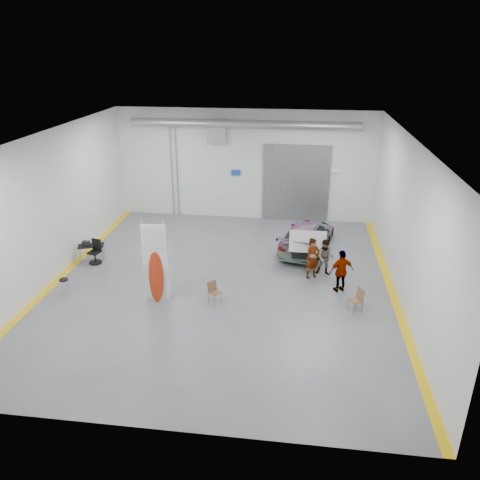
# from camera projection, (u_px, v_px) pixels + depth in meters

# --- Properties ---
(ground) EXTENTS (16.00, 16.00, 0.00)m
(ground) POSITION_uv_depth(u_px,v_px,m) (222.00, 283.00, 19.26)
(ground) COLOR slate
(ground) RESTS_ON ground
(room_shell) EXTENTS (14.02, 16.18, 6.01)m
(room_shell) POSITION_uv_depth(u_px,v_px,m) (234.00, 173.00, 19.67)
(room_shell) COLOR silver
(room_shell) RESTS_ON ground
(sedan_car) EXTENTS (3.03, 4.98, 1.35)m
(sedan_car) POSITION_uv_depth(u_px,v_px,m) (307.00, 236.00, 22.25)
(sedan_car) COLOR silver
(sedan_car) RESTS_ON ground
(person_a) EXTENTS (0.77, 0.70, 1.77)m
(person_a) POSITION_uv_depth(u_px,v_px,m) (313.00, 258.00, 19.42)
(person_a) COLOR #8A614B
(person_a) RESTS_ON ground
(person_b) EXTENTS (0.81, 0.64, 1.59)m
(person_b) POSITION_uv_depth(u_px,v_px,m) (326.00, 257.00, 19.71)
(person_b) COLOR teal
(person_b) RESTS_ON ground
(person_c) EXTENTS (1.11, 0.81, 1.77)m
(person_c) POSITION_uv_depth(u_px,v_px,m) (341.00, 271.00, 18.34)
(person_c) COLOR olive
(person_c) RESTS_ON ground
(surfboard_display) EXTENTS (0.94, 0.30, 3.32)m
(surfboard_display) POSITION_uv_depth(u_px,v_px,m) (155.00, 269.00, 17.47)
(surfboard_display) COLOR white
(surfboard_display) RESTS_ON ground
(folding_chair_near) EXTENTS (0.55, 0.63, 0.84)m
(folding_chair_near) POSITION_uv_depth(u_px,v_px,m) (215.00, 296.00, 17.78)
(folding_chair_near) COLOR brown
(folding_chair_near) RESTS_ON ground
(folding_chair_far) EXTENTS (0.56, 0.69, 0.90)m
(folding_chair_far) POSITION_uv_depth(u_px,v_px,m) (355.00, 305.00, 17.17)
(folding_chair_far) COLOR brown
(folding_chair_far) RESTS_ON ground
(shop_stool) EXTENTS (0.36, 0.36, 0.70)m
(shop_stool) POSITION_uv_depth(u_px,v_px,m) (65.00, 287.00, 18.25)
(shop_stool) COLOR black
(shop_stool) RESTS_ON ground
(work_table) EXTENTS (1.25, 0.90, 0.92)m
(work_table) POSITION_uv_depth(u_px,v_px,m) (90.00, 245.00, 21.13)
(work_table) COLOR #93959B
(work_table) RESTS_ON ground
(office_chair) EXTENTS (0.57, 0.59, 1.08)m
(office_chair) POSITION_uv_depth(u_px,v_px,m) (95.00, 253.00, 20.92)
(office_chair) COLOR black
(office_chair) RESTS_ON ground
(trunk_lid) EXTENTS (1.57, 0.96, 0.04)m
(trunk_lid) POSITION_uv_depth(u_px,v_px,m) (308.00, 239.00, 20.08)
(trunk_lid) COLOR silver
(trunk_lid) RESTS_ON sedan_car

